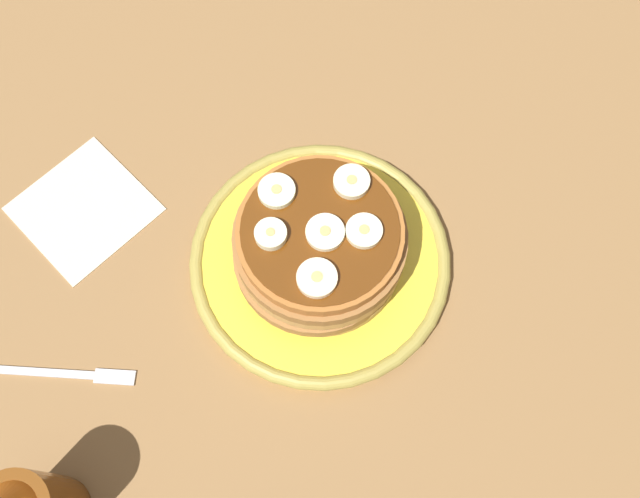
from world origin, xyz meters
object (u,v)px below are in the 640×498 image
at_px(banana_slice_2, 352,182).
at_px(banana_slice_0, 322,235).
at_px(banana_slice_4, 317,278).
at_px(pancake_stack, 320,245).
at_px(banana_slice_5, 280,188).
at_px(banana_slice_3, 364,231).
at_px(napkin, 84,209).
at_px(banana_slice_1, 271,234).
at_px(fork, 69,374).
at_px(plate, 320,261).

bearing_deg(banana_slice_2, banana_slice_0, 105.77).
height_order(banana_slice_2, banana_slice_4, same).
bearing_deg(pancake_stack, banana_slice_5, -4.46).
xyz_separation_m(banana_slice_3, napkin, (0.23, 0.13, -0.09)).
distance_m(banana_slice_1, banana_slice_4, 0.05).
relative_size(pancake_stack, napkin, 1.38).
relative_size(banana_slice_1, fork, 0.24).
bearing_deg(banana_slice_4, napkin, 18.57).
xyz_separation_m(banana_slice_2, banana_slice_5, (0.04, 0.04, -0.00)).
bearing_deg(banana_slice_3, napkin, 29.82).
bearing_deg(plate, banana_slice_3, -141.52).
distance_m(plate, napkin, 0.23).
bearing_deg(banana_slice_3, fork, 63.98).
relative_size(banana_slice_3, banana_slice_4, 0.92).
height_order(banana_slice_5, fork, banana_slice_5).
distance_m(pancake_stack, banana_slice_1, 0.05).
bearing_deg(pancake_stack, banana_slice_3, -141.09).
height_order(banana_slice_2, fork, banana_slice_2).
height_order(plate, banana_slice_5, banana_slice_5).
bearing_deg(napkin, banana_slice_1, -156.04).
relative_size(banana_slice_0, banana_slice_3, 1.06).
xyz_separation_m(banana_slice_2, banana_slice_3, (-0.04, 0.03, -0.00)).
height_order(banana_slice_5, napkin, banana_slice_5).
xyz_separation_m(banana_slice_0, banana_slice_4, (-0.02, 0.03, 0.00)).
bearing_deg(plate, napkin, 28.50).
xyz_separation_m(plate, fork, (0.09, 0.22, -0.01)).
xyz_separation_m(plate, pancake_stack, (-0.00, 0.00, 0.04)).
bearing_deg(fork, banana_slice_4, -122.14).
relative_size(plate, banana_slice_1, 8.95).
xyz_separation_m(pancake_stack, banana_slice_4, (-0.03, 0.03, 0.04)).
distance_m(plate, banana_slice_0, 0.08).
height_order(plate, banana_slice_4, banana_slice_4).
distance_m(banana_slice_3, napkin, 0.28).
bearing_deg(banana_slice_4, pancake_stack, -50.60).
bearing_deg(plate, banana_slice_0, 150.07).
distance_m(banana_slice_4, fork, 0.24).
distance_m(banana_slice_0, banana_slice_4, 0.04).
distance_m(banana_slice_0, fork, 0.25).
bearing_deg(banana_slice_2, banana_slice_3, 144.67).
distance_m(banana_slice_5, fork, 0.24).
height_order(pancake_stack, fork, pancake_stack).
relative_size(pancake_stack, banana_slice_4, 4.72).
bearing_deg(banana_slice_4, fork, 57.86).
bearing_deg(banana_slice_0, banana_slice_3, -131.23).
bearing_deg(banana_slice_2, plate, 100.46).
bearing_deg(banana_slice_1, banana_slice_5, -55.90).
distance_m(plate, pancake_stack, 0.04).
relative_size(banana_slice_1, napkin, 0.24).
bearing_deg(banana_slice_5, fork, 79.25).
height_order(banana_slice_0, fork, banana_slice_0).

